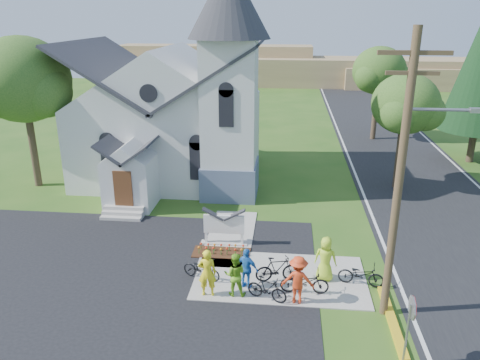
# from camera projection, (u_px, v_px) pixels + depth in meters

# --- Properties ---
(ground) EXTENTS (120.00, 120.00, 0.00)m
(ground) POSITION_uv_depth(u_px,v_px,m) (243.00, 282.00, 18.99)
(ground) COLOR #2B5518
(ground) RESTS_ON ground
(parking_lot) EXTENTS (20.00, 16.00, 0.02)m
(parking_lot) POSITION_uv_depth(u_px,v_px,m) (55.00, 300.00, 17.79)
(parking_lot) COLOR black
(parking_lot) RESTS_ON ground
(road) EXTENTS (8.00, 90.00, 0.02)m
(road) POSITION_uv_depth(u_px,v_px,m) (409.00, 172.00, 32.07)
(road) COLOR black
(road) RESTS_ON ground
(sidewalk) EXTENTS (7.00, 4.00, 0.05)m
(sidewalk) POSITION_uv_depth(u_px,v_px,m) (280.00, 277.00, 19.31)
(sidewalk) COLOR #9A958B
(sidewalk) RESTS_ON ground
(church) EXTENTS (12.35, 12.00, 13.00)m
(church) POSITION_uv_depth(u_px,v_px,m) (176.00, 98.00, 29.44)
(church) COLOR silver
(church) RESTS_ON ground
(church_sign) EXTENTS (2.20, 0.40, 1.70)m
(church_sign) POSITION_uv_depth(u_px,v_px,m) (224.00, 225.00, 21.76)
(church_sign) COLOR #9A958B
(church_sign) RESTS_ON ground
(flower_bed) EXTENTS (2.60, 1.10, 0.07)m
(flower_bed) POSITION_uv_depth(u_px,v_px,m) (221.00, 253.00, 21.25)
(flower_bed) COLOR #3C1D10
(flower_bed) RESTS_ON ground
(utility_pole) EXTENTS (3.45, 0.28, 10.00)m
(utility_pole) POSITION_uv_depth(u_px,v_px,m) (402.00, 173.00, 15.25)
(utility_pole) COLOR #493824
(utility_pole) RESTS_ON ground
(stop_sign) EXTENTS (0.11, 0.76, 2.48)m
(stop_sign) POSITION_uv_depth(u_px,v_px,m) (411.00, 317.00, 13.93)
(stop_sign) COLOR gray
(stop_sign) RESTS_ON ground
(tree_lot_corner) EXTENTS (5.60, 5.60, 9.15)m
(tree_lot_corner) POSITION_uv_depth(u_px,v_px,m) (23.00, 80.00, 27.47)
(tree_lot_corner) COLOR #3D2A21
(tree_lot_corner) RESTS_ON ground
(tree_road_near) EXTENTS (4.00, 4.00, 7.05)m
(tree_road_near) POSITION_uv_depth(u_px,v_px,m) (405.00, 105.00, 27.65)
(tree_road_near) COLOR #3D2A21
(tree_road_near) RESTS_ON ground
(tree_road_mid) EXTENTS (4.40, 4.40, 7.80)m
(tree_road_mid) POSITION_uv_depth(u_px,v_px,m) (379.00, 71.00, 38.65)
(tree_road_mid) COLOR #3D2A21
(tree_road_mid) RESTS_ON ground
(distant_hills) EXTENTS (61.00, 10.00, 5.60)m
(distant_hills) POSITION_uv_depth(u_px,v_px,m) (301.00, 70.00, 70.69)
(distant_hills) COLOR olive
(distant_hills) RESTS_ON ground
(cyclist_0) EXTENTS (0.75, 0.53, 1.93)m
(cyclist_0) POSITION_uv_depth(u_px,v_px,m) (207.00, 273.00, 17.76)
(cyclist_0) COLOR yellow
(cyclist_0) RESTS_ON sidewalk
(bike_0) EXTENTS (1.77, 1.09, 0.88)m
(bike_0) POSITION_uv_depth(u_px,v_px,m) (202.00, 269.00, 19.04)
(bike_0) COLOR black
(bike_0) RESTS_ON sidewalk
(cyclist_1) EXTENTS (0.86, 0.67, 1.75)m
(cyclist_1) POSITION_uv_depth(u_px,v_px,m) (235.00, 274.00, 17.81)
(cyclist_1) COLOR #70B421
(cyclist_1) RESTS_ON sidewalk
(bike_1) EXTENTS (1.66, 0.99, 0.96)m
(bike_1) POSITION_uv_depth(u_px,v_px,m) (267.00, 289.00, 17.59)
(bike_1) COLOR black
(bike_1) RESTS_ON sidewalk
(cyclist_2) EXTENTS (1.07, 0.76, 1.69)m
(cyclist_2) POSITION_uv_depth(u_px,v_px,m) (247.00, 268.00, 18.28)
(cyclist_2) COLOR blue
(cyclist_2) RESTS_ON sidewalk
(bike_2) EXTENTS (1.88, 0.68, 0.98)m
(bike_2) POSITION_uv_depth(u_px,v_px,m) (305.00, 282.00, 18.03)
(bike_2) COLOR black
(bike_2) RESTS_ON sidewalk
(cyclist_3) EXTENTS (1.26, 0.76, 1.89)m
(cyclist_3) POSITION_uv_depth(u_px,v_px,m) (298.00, 280.00, 17.32)
(cyclist_3) COLOR red
(cyclist_3) RESTS_ON sidewalk
(bike_3) EXTENTS (1.88, 0.92, 1.09)m
(bike_3) POSITION_uv_depth(u_px,v_px,m) (277.00, 269.00, 18.83)
(bike_3) COLOR black
(bike_3) RESTS_ON sidewalk
(cyclist_4) EXTENTS (1.03, 0.79, 1.87)m
(cyclist_4) POSITION_uv_depth(u_px,v_px,m) (325.00, 259.00, 18.82)
(cyclist_4) COLOR #B6E42A
(cyclist_4) RESTS_ON sidewalk
(bike_4) EXTENTS (1.87, 0.95, 0.94)m
(bike_4) POSITION_uv_depth(u_px,v_px,m) (361.00, 274.00, 18.58)
(bike_4) COLOR black
(bike_4) RESTS_ON sidewalk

